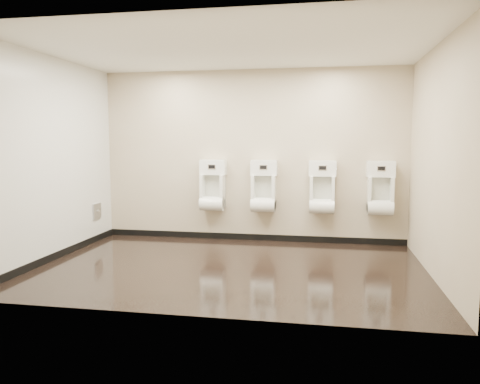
% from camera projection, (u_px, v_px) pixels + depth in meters
% --- Properties ---
extents(ground, '(5.00, 3.50, 0.00)m').
position_uv_depth(ground, '(230.00, 267.00, 6.12)').
color(ground, black).
rests_on(ground, ground).
extents(ceiling, '(5.00, 3.50, 0.00)m').
position_uv_depth(ceiling, '(230.00, 48.00, 5.82)').
color(ceiling, white).
extents(back_wall, '(5.00, 0.02, 2.80)m').
position_uv_depth(back_wall, '(251.00, 156.00, 7.68)').
color(back_wall, '#BFB195').
rests_on(back_wall, ground).
extents(front_wall, '(5.00, 0.02, 2.80)m').
position_uv_depth(front_wall, '(192.00, 168.00, 4.26)').
color(front_wall, '#BFB195').
rests_on(front_wall, ground).
extents(left_wall, '(0.02, 3.50, 2.80)m').
position_uv_depth(left_wall, '(52.00, 159.00, 6.41)').
color(left_wall, '#BFB195').
rests_on(left_wall, ground).
extents(right_wall, '(0.02, 3.50, 2.80)m').
position_uv_depth(right_wall, '(437.00, 162.00, 5.52)').
color(right_wall, '#BFB195').
rests_on(right_wall, ground).
extents(tile_overlay_left, '(0.01, 3.50, 2.80)m').
position_uv_depth(tile_overlay_left, '(52.00, 159.00, 6.41)').
color(tile_overlay_left, silver).
rests_on(tile_overlay_left, ground).
extents(skirting_back, '(5.00, 0.02, 0.10)m').
position_uv_depth(skirting_back, '(251.00, 237.00, 7.82)').
color(skirting_back, black).
rests_on(skirting_back, ground).
extents(skirting_left, '(0.02, 3.50, 0.10)m').
position_uv_depth(skirting_left, '(57.00, 255.00, 6.56)').
color(skirting_left, black).
rests_on(skirting_left, ground).
extents(access_panel, '(0.04, 0.25, 0.25)m').
position_uv_depth(access_panel, '(97.00, 211.00, 7.68)').
color(access_panel, '#9E9EA3').
rests_on(access_panel, left_wall).
extents(urinal_0, '(0.44, 0.33, 0.82)m').
position_uv_depth(urinal_0, '(213.00, 189.00, 7.71)').
color(urinal_0, white).
rests_on(urinal_0, back_wall).
extents(urinal_1, '(0.44, 0.33, 0.82)m').
position_uv_depth(urinal_1, '(264.00, 190.00, 7.56)').
color(urinal_1, white).
rests_on(urinal_1, back_wall).
extents(urinal_2, '(0.44, 0.33, 0.82)m').
position_uv_depth(urinal_2, '(322.00, 191.00, 7.39)').
color(urinal_2, white).
rests_on(urinal_2, back_wall).
extents(urinal_3, '(0.44, 0.33, 0.82)m').
position_uv_depth(urinal_3, '(380.00, 192.00, 7.23)').
color(urinal_3, white).
rests_on(urinal_3, back_wall).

